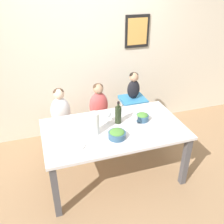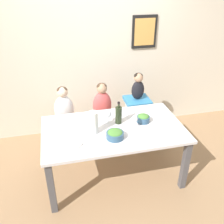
{
  "view_description": "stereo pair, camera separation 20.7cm",
  "coord_description": "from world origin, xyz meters",
  "views": [
    {
      "loc": [
        -0.79,
        -2.35,
        2.34
      ],
      "look_at": [
        0.0,
        0.07,
        0.9
      ],
      "focal_mm": 40.0,
      "sensor_mm": 36.0,
      "label": 1
    },
    {
      "loc": [
        -0.59,
        -2.41,
        2.34
      ],
      "look_at": [
        0.0,
        0.07,
        0.9
      ],
      "focal_mm": 40.0,
      "sensor_mm": 36.0,
      "label": 2
    }
  ],
  "objects": [
    {
      "name": "ground_plane",
      "position": [
        0.0,
        0.0,
        0.0
      ],
      "size": [
        14.0,
        14.0,
        0.0
      ],
      "primitive_type": "plane",
      "color": "#9E7A56"
    },
    {
      "name": "wall_back",
      "position": [
        0.0,
        1.23,
        1.35
      ],
      "size": [
        10.0,
        0.09,
        2.7
      ],
      "color": "beige",
      "rests_on": "ground_plane"
    },
    {
      "name": "dining_table",
      "position": [
        0.0,
        0.0,
        0.63
      ],
      "size": [
        1.67,
        0.95,
        0.72
      ],
      "color": "silver",
      "rests_on": "ground_plane"
    },
    {
      "name": "chair_far_left",
      "position": [
        -0.54,
        0.71,
        0.39
      ],
      "size": [
        0.43,
        0.4,
        0.47
      ],
      "color": "silver",
      "rests_on": "ground_plane"
    },
    {
      "name": "chair_far_center",
      "position": [
        0.01,
        0.71,
        0.39
      ],
      "size": [
        0.43,
        0.4,
        0.47
      ],
      "color": "silver",
      "rests_on": "ground_plane"
    },
    {
      "name": "chair_right_highchair",
      "position": [
        0.53,
        0.71,
        0.55
      ],
      "size": [
        0.37,
        0.34,
        0.7
      ],
      "color": "silver",
      "rests_on": "ground_plane"
    },
    {
      "name": "person_child_left",
      "position": [
        -0.54,
        0.71,
        0.73
      ],
      "size": [
        0.27,
        0.17,
        0.53
      ],
      "color": "silver",
      "rests_on": "chair_far_left"
    },
    {
      "name": "person_child_center",
      "position": [
        0.01,
        0.71,
        0.73
      ],
      "size": [
        0.27,
        0.17,
        0.53
      ],
      "color": "#C64C4C",
      "rests_on": "chair_far_center"
    },
    {
      "name": "person_baby_right",
      "position": [
        0.53,
        0.71,
        0.92
      ],
      "size": [
        0.19,
        0.13,
        0.4
      ],
      "color": "black",
      "rests_on": "chair_right_highchair"
    },
    {
      "name": "wine_bottle",
      "position": [
        0.09,
        0.1,
        0.84
      ],
      "size": [
        0.08,
        0.08,
        0.29
      ],
      "color": "#232D19",
      "rests_on": "dining_table"
    },
    {
      "name": "paper_towel_roll",
      "position": [
        -0.24,
        -0.04,
        0.86
      ],
      "size": [
        0.11,
        0.11,
        0.27
      ],
      "color": "white",
      "rests_on": "dining_table"
    },
    {
      "name": "wine_glass_near",
      "position": [
        0.25,
        -0.04,
        0.84
      ],
      "size": [
        0.07,
        0.07,
        0.16
      ],
      "color": "white",
      "rests_on": "dining_table"
    },
    {
      "name": "wine_glass_far",
      "position": [
        -0.03,
        0.14,
        0.84
      ],
      "size": [
        0.07,
        0.07,
        0.16
      ],
      "color": "white",
      "rests_on": "dining_table"
    },
    {
      "name": "salad_bowl_large",
      "position": [
        -0.03,
        -0.2,
        0.77
      ],
      "size": [
        0.2,
        0.2,
        0.1
      ],
      "color": "#335675",
      "rests_on": "dining_table"
    },
    {
      "name": "salad_bowl_small",
      "position": [
        0.39,
        0.06,
        0.77
      ],
      "size": [
        0.16,
        0.16,
        0.1
      ],
      "color": "#335675",
      "rests_on": "dining_table"
    },
    {
      "name": "dinner_plate_front_left",
      "position": [
        -0.5,
        -0.21,
        0.73
      ],
      "size": [
        0.21,
        0.21,
        0.01
      ],
      "color": "silver",
      "rests_on": "dining_table"
    },
    {
      "name": "dinner_plate_back_left",
      "position": [
        -0.41,
        0.3,
        0.73
      ],
      "size": [
        0.21,
        0.21,
        0.01
      ],
      "color": "silver",
      "rests_on": "dining_table"
    }
  ]
}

